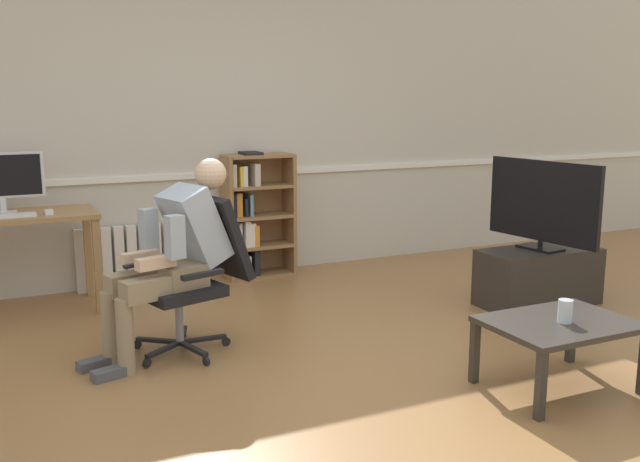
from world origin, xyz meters
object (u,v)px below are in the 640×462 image
object	(u,v)px
bookshelf	(253,218)
tv_stand	(538,277)
computer_desk	(7,230)
office_chair	(198,268)
radiator	(132,256)
coffee_table	(559,329)
imac_monitor	(1,178)
keyboard	(3,216)
person_seated	(173,253)
drinking_glass	(565,311)
tv_screen	(543,203)
computer_mouse	(49,212)

from	to	relation	value
bookshelf	tv_stand	world-z (taller)	bookshelf
computer_desk	office_chair	size ratio (longest dim) A/B	1.29
radiator	coffee_table	world-z (taller)	radiator
imac_monitor	keyboard	xyz separation A→B (m)	(-0.01, -0.22, -0.25)
coffee_table	computer_desk	bearing A→B (deg)	133.93
person_seated	tv_stand	distance (m)	2.86
office_chair	drinking_glass	xyz separation A→B (m)	(1.61, -1.53, -0.07)
computer_desk	office_chair	world-z (taller)	office_chair
tv_stand	imac_monitor	bearing A→B (deg)	157.20
coffee_table	radiator	bearing A→B (deg)	118.47
bookshelf	person_seated	distance (m)	1.97
tv_stand	tv_screen	world-z (taller)	tv_screen
computer_mouse	coffee_table	world-z (taller)	computer_mouse
computer_desk	drinking_glass	bearing A→B (deg)	-46.39
computer_mouse	tv_screen	bearing A→B (deg)	-21.74
computer_desk	tv_screen	world-z (taller)	tv_screen
computer_desk	tv_screen	size ratio (longest dim) A/B	1.26
office_chair	drinking_glass	world-z (taller)	office_chair
imac_monitor	radiator	xyz separation A→B (m)	(0.96, 0.31, -0.75)
tv_screen	office_chair	bearing A→B (deg)	77.40
imac_monitor	office_chair	size ratio (longest dim) A/B	0.61
imac_monitor	drinking_glass	world-z (taller)	imac_monitor
radiator	person_seated	world-z (taller)	person_seated
tv_stand	tv_screen	distance (m)	0.58
computer_desk	tv_stand	distance (m)	4.03
computer_mouse	tv_screen	distance (m)	3.69
office_chair	person_seated	world-z (taller)	person_seated
keyboard	tv_screen	distance (m)	3.97
imac_monitor	tv_stand	bearing A→B (deg)	-22.80
computer_desk	office_chair	xyz separation A→B (m)	(1.07, -1.29, -0.12)
office_chair	tv_stand	distance (m)	2.68
radiator	person_seated	bearing A→B (deg)	-92.05
radiator	tv_screen	distance (m)	3.38
computer_desk	computer_mouse	size ratio (longest dim) A/B	12.65
tv_stand	drinking_glass	bearing A→B (deg)	-128.12
imac_monitor	coffee_table	distance (m)	3.98
keyboard	bookshelf	distance (m)	2.09
person_seated	tv_stand	size ratio (longest dim) A/B	1.29
keyboard	tv_screen	world-z (taller)	tv_screen
imac_monitor	computer_mouse	xyz separation A→B (m)	(0.30, -0.20, -0.24)
keyboard	coffee_table	distance (m)	3.80
office_chair	keyboard	bearing A→B (deg)	-152.75
tv_stand	office_chair	bearing A→B (deg)	175.62
radiator	office_chair	bearing A→B (deg)	-86.35
imac_monitor	keyboard	distance (m)	0.33
keyboard	tv_stand	size ratio (longest dim) A/B	0.46
person_seated	coffee_table	world-z (taller)	person_seated
imac_monitor	computer_mouse	size ratio (longest dim) A/B	5.97
computer_desk	tv_stand	xyz separation A→B (m)	(3.72, -1.49, -0.42)
computer_desk	keyboard	distance (m)	0.19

